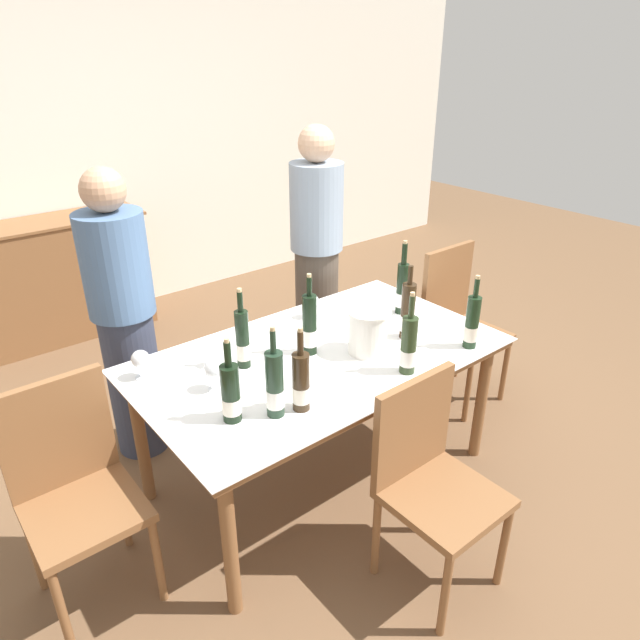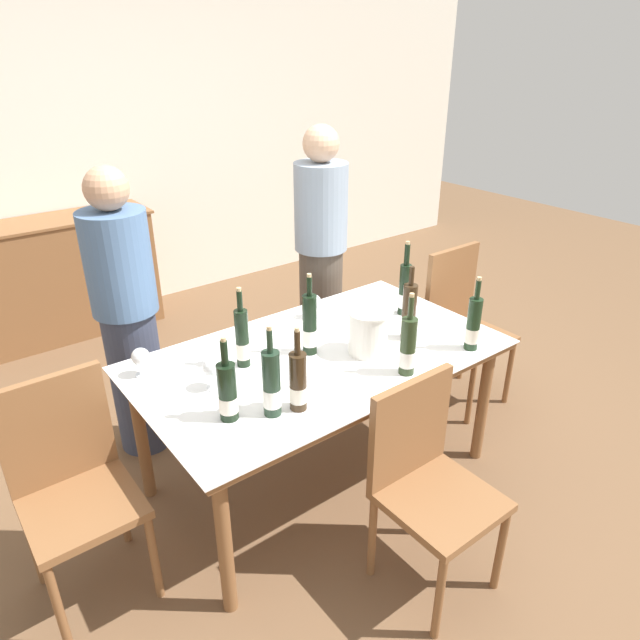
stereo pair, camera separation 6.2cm
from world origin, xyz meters
name	(u,v)px [view 1 (the left image)]	position (x,y,z in m)	size (l,w,h in m)	color
ground_plane	(320,473)	(0.00, 0.00, 0.00)	(12.00, 12.00, 0.00)	brown
back_wall	(91,140)	(0.00, 2.82, 1.40)	(8.00, 0.10, 2.80)	silver
sideboard_cabinet	(42,283)	(-0.63, 2.53, 0.46)	(1.57, 0.46, 0.92)	brown
dining_table	(320,366)	(0.00, 0.00, 0.67)	(1.75, 1.02, 0.74)	brown
ice_bucket	(368,331)	(0.19, -0.13, 0.85)	(0.20, 0.20, 0.22)	white
wine_bottle_0	(472,323)	(0.61, -0.40, 0.86)	(0.07, 0.07, 0.37)	black
wine_bottle_1	(231,394)	(-0.60, -0.19, 0.85)	(0.08, 0.08, 0.36)	black
wine_bottle_2	(243,340)	(-0.34, 0.13, 0.87)	(0.06, 0.06, 0.39)	black
wine_bottle_3	(275,386)	(-0.45, -0.27, 0.87)	(0.07, 0.07, 0.39)	#1E3323
wine_bottle_4	(301,383)	(-0.34, -0.30, 0.86)	(0.07, 0.07, 0.37)	#332314
wine_bottle_5	(310,326)	(-0.03, 0.04, 0.88)	(0.07, 0.07, 0.41)	black
wine_bottle_6	(409,346)	(0.20, -0.38, 0.86)	(0.07, 0.07, 0.39)	#28381E
wine_bottle_7	(408,313)	(0.45, -0.14, 0.87)	(0.07, 0.07, 0.38)	#332314
wine_bottle_8	(402,289)	(0.64, 0.08, 0.88)	(0.06, 0.06, 0.41)	black
wine_glass_0	(214,369)	(-0.55, 0.04, 0.84)	(0.09, 0.09, 0.15)	white
wine_glass_1	(312,302)	(0.22, 0.34, 0.82)	(0.08, 0.08, 0.13)	white
wine_glass_2	(141,360)	(-0.75, 0.33, 0.83)	(0.08, 0.08, 0.14)	white
wine_glass_3	(384,312)	(0.41, -0.02, 0.84)	(0.08, 0.08, 0.15)	white
chair_right_end	(457,316)	(1.17, 0.09, 0.55)	(0.42, 0.42, 0.97)	brown
chair_left_end	(73,481)	(-1.17, 0.09, 0.54)	(0.42, 0.42, 0.94)	brown
chair_near_front	(430,472)	(-0.03, -0.74, 0.52)	(0.42, 0.42, 0.91)	brown
person_host	(125,321)	(-0.63, 0.83, 0.79)	(0.33, 0.33, 1.57)	#383F56
person_guest_left	(317,259)	(0.64, 0.83, 0.84)	(0.33, 0.33, 1.66)	#51473D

